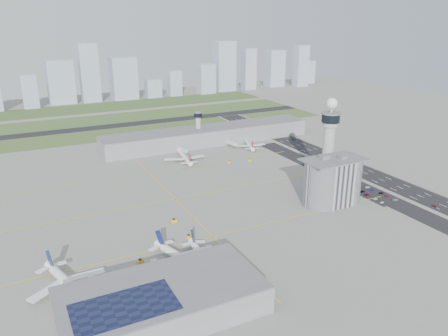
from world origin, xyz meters
name	(u,v)px	position (x,y,z in m)	size (l,w,h in m)	color
ground	(248,205)	(0.00, 0.00, 0.00)	(1000.00, 1000.00, 0.00)	gray
grass_strip_0	(129,132)	(-20.00, 225.00, 0.04)	(480.00, 50.00, 0.08)	#516530
grass_strip_1	(112,119)	(-20.00, 300.00, 0.04)	(480.00, 60.00, 0.08)	#4B6630
grass_strip_2	(99,107)	(-20.00, 380.00, 0.04)	(480.00, 70.00, 0.08)	#3C5327
runway	(120,125)	(-20.00, 262.00, 0.06)	(480.00, 22.00, 0.10)	black
highway	(376,177)	(115.00, 0.00, 0.05)	(28.00, 500.00, 0.10)	black
barrier_left	(362,180)	(101.00, 0.00, 0.60)	(0.60, 500.00, 1.20)	#9E9E99
barrier_right	(389,174)	(129.00, 0.00, 0.60)	(0.60, 500.00, 1.20)	#9E9E99
landside_road	(361,187)	(90.00, -10.00, 0.04)	(18.00, 260.00, 0.08)	black
parking_lot	(371,193)	(88.00, -22.00, 0.05)	(20.00, 44.00, 0.10)	black
taxiway_line_h_0	(213,236)	(-40.00, -30.00, 0.01)	(260.00, 0.60, 0.01)	yellow
taxiway_line_h_1	(175,199)	(-40.00, 30.00, 0.01)	(260.00, 0.60, 0.01)	yellow
taxiway_line_h_2	(149,173)	(-40.00, 90.00, 0.01)	(260.00, 0.60, 0.01)	yellow
taxiway_line_v	(175,199)	(-40.00, 30.00, 0.01)	(0.60, 260.00, 0.01)	yellow
control_tower	(329,138)	(72.00, 8.00, 35.04)	(14.00, 14.00, 64.50)	#ADAAA5
secondary_tower	(198,125)	(30.00, 150.00, 18.80)	(8.60, 8.60, 31.90)	#ADAAA5
admin_building	(332,181)	(51.99, -22.00, 15.30)	(42.00, 24.00, 33.50)	#B2B2B7
terminal_pier	(209,135)	(40.00, 148.00, 7.90)	(210.00, 32.00, 15.80)	gray
near_terminal	(162,300)	(-88.07, -82.02, 6.43)	(84.00, 42.00, 13.00)	gray
airplane_near_a	(67,278)	(-120.94, -46.61, 6.06)	(43.30, 36.80, 12.12)	white
airplane_near_b	(183,254)	(-66.23, -50.65, 6.09)	(43.53, 37.00, 12.19)	white
airplane_near_c	(202,254)	(-57.02, -53.46, 5.33)	(38.07, 32.36, 10.66)	white
airplane_far_a	(184,154)	(-2.36, 106.73, 5.96)	(42.56, 36.18, 11.92)	white
airplane_far_b	(249,142)	(68.09, 117.12, 5.25)	(37.53, 31.90, 10.51)	white
jet_bridge_near_0	(92,297)	(-113.00, -61.00, 2.85)	(14.00, 3.00, 5.70)	silver
jet_bridge_near_1	(158,279)	(-83.00, -61.00, 2.85)	(14.00, 3.00, 5.70)	silver
jet_bridge_near_2	(216,264)	(-53.00, -61.00, 2.85)	(14.00, 3.00, 5.70)	silver
jet_bridge_far_0	(179,149)	(2.00, 132.00, 2.85)	(14.00, 3.00, 5.70)	silver
jet_bridge_far_1	(227,143)	(52.00, 132.00, 2.85)	(14.00, 3.00, 5.70)	silver
tug_0	(140,261)	(-84.95, -38.39, 0.97)	(2.29, 3.33, 1.94)	gold
tug_1	(197,256)	(-56.89, -47.13, 0.83)	(1.95, 2.84, 1.65)	#CDA200
tug_2	(189,236)	(-52.70, -24.80, 0.88)	(2.08, 3.02, 1.76)	#FAA417
tug_3	(174,220)	(-53.06, -2.11, 0.98)	(2.32, 3.37, 1.96)	gold
tug_4	(230,161)	(30.54, 84.65, 0.80)	(1.90, 2.77, 1.61)	yellow
tug_5	(250,160)	(48.22, 80.79, 0.82)	(1.95, 2.84, 1.65)	#F4E200
car_lot_0	(382,202)	(81.89, -38.60, 0.57)	(1.34, 3.32, 1.13)	white
car_lot_1	(376,199)	(82.39, -32.35, 0.59)	(1.25, 3.57, 1.18)	gray
car_lot_2	(367,195)	(82.70, -23.90, 0.62)	(2.06, 4.47, 1.24)	maroon
car_lot_3	(362,191)	(83.90, -18.04, 0.62)	(1.74, 4.28, 1.24)	black
car_lot_4	(357,190)	(82.43, -14.41, 0.58)	(1.37, 3.39, 1.16)	navy
car_lot_5	(347,186)	(82.40, -4.17, 0.55)	(1.17, 3.34, 1.10)	#B4B2BE
car_lot_6	(395,200)	(93.19, -39.75, 0.63)	(2.10, 4.55, 1.26)	#9FA4A7
car_lot_7	(387,196)	(93.69, -32.01, 0.54)	(1.52, 3.75, 1.09)	maroon
car_lot_8	(381,193)	(94.01, -26.12, 0.63)	(1.48, 3.68, 1.25)	black
car_lot_9	(372,190)	(92.33, -18.80, 0.59)	(1.24, 3.57, 1.17)	navy
car_lot_10	(368,187)	(93.50, -13.54, 0.59)	(1.97, 4.26, 1.18)	white
car_lot_11	(358,184)	(92.08, -5.48, 0.58)	(1.62, 4.00, 1.16)	gray
car_hw_0	(435,206)	(108.33, -58.66, 0.62)	(1.46, 3.63, 1.24)	maroon
car_hw_1	(344,163)	(115.77, 37.59, 0.65)	(1.37, 3.92, 1.29)	black
car_hw_2	(293,139)	(121.86, 119.58, 0.59)	(1.96, 4.26, 1.18)	navy
car_hw_4	(251,128)	(107.93, 181.50, 0.56)	(1.32, 3.29, 1.12)	gray
skyline_bldg_6	(30,91)	(-102.68, 417.90, 22.60)	(20.04, 16.03, 45.20)	#9EADC1
skyline_bldg_7	(61,82)	(-59.44, 436.89, 30.61)	(35.76, 28.61, 61.22)	#9EADC1
skyline_bldg_8	(89,73)	(-19.42, 431.56, 41.69)	(26.33, 21.06, 83.39)	#9EADC1
skyline_bldg_9	(123,78)	(30.27, 432.32, 31.06)	(36.96, 29.57, 62.11)	#9EADC1
skyline_bldg_10	(153,88)	(73.27, 423.68, 13.87)	(23.01, 18.41, 27.75)	#9EADC1
skyline_bldg_11	(174,83)	(108.28, 423.34, 19.48)	(20.22, 16.18, 38.97)	#9EADC1
skyline_bldg_12	(206,79)	(162.17, 421.29, 23.44)	(26.14, 20.92, 46.89)	#9EADC1
skyline_bldg_13	(224,66)	(201.27, 433.27, 40.60)	(32.26, 25.81, 81.20)	#9EADC1
skyline_bldg_14	(249,69)	(244.74, 426.38, 34.37)	(21.59, 17.28, 68.75)	#9EADC1
skyline_bldg_15	(274,68)	(302.83, 435.54, 31.70)	(30.25, 24.20, 63.40)	#9EADC1
skyline_bldg_16	(301,66)	(345.49, 415.96, 35.78)	(23.04, 18.43, 71.56)	#9EADC1
skyline_bldg_17	(307,72)	(382.05, 443.29, 20.53)	(22.64, 18.11, 41.06)	#9EADC1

